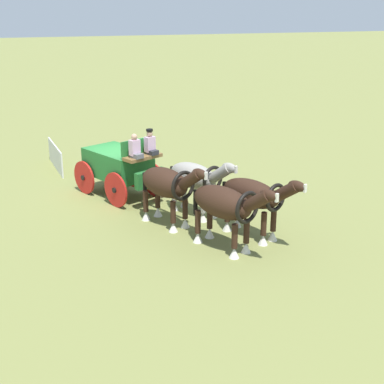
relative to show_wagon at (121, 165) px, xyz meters
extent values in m
plane|color=olive|center=(-0.15, -0.07, -1.23)|extent=(220.00, 220.00, 0.00)
cube|color=#236B2D|center=(-0.15, -0.07, 0.03)|extent=(2.99, 2.51, 1.03)
cube|color=brown|center=(1.25, 0.57, 0.59)|extent=(1.10, 1.52, 0.12)
cube|color=#236B2D|center=(1.61, 0.74, -0.13)|extent=(0.74, 1.25, 0.60)
cube|color=#236B2D|center=(0.97, 0.45, 0.92)|extent=(0.65, 1.32, 0.55)
cube|color=red|center=(-0.15, -0.07, -0.58)|extent=(2.64, 1.33, 0.16)
cylinder|color=red|center=(0.41, 1.17, -0.58)|extent=(1.21, 0.61, 1.29)
cylinder|color=black|center=(0.41, 1.17, -0.58)|extent=(0.26, 0.25, 0.20)
cylinder|color=red|center=(1.16, -0.45, -0.58)|extent=(1.21, 0.61, 1.29)
cylinder|color=black|center=(1.16, -0.45, -0.58)|extent=(0.26, 0.25, 0.20)
cylinder|color=red|center=(-1.46, 0.31, -0.58)|extent=(1.21, 0.61, 1.29)
cylinder|color=black|center=(-1.46, 0.31, -0.58)|extent=(0.26, 0.25, 0.20)
cylinder|color=red|center=(-0.71, -1.31, -0.58)|extent=(1.21, 0.61, 1.29)
cylinder|color=black|center=(-0.71, -1.31, -0.58)|extent=(0.26, 0.25, 0.20)
cylinder|color=brown|center=(2.20, 1.01, -0.53)|extent=(2.40, 1.18, 0.10)
cube|color=#2D2D33|center=(1.21, 0.94, 0.73)|extent=(0.50, 0.46, 0.16)
cube|color=silver|center=(1.10, 0.89, 1.00)|extent=(0.37, 0.43, 0.55)
sphere|color=tan|center=(1.10, 0.89, 1.39)|extent=(0.22, 0.22, 0.22)
cylinder|color=black|center=(1.10, 0.89, 1.52)|extent=(0.24, 0.24, 0.08)
cube|color=slate|center=(1.50, 0.31, 0.73)|extent=(0.50, 0.46, 0.16)
cube|color=silver|center=(1.39, 0.26, 1.00)|extent=(0.37, 0.43, 0.55)
sphere|color=tan|center=(1.39, 0.26, 1.39)|extent=(0.22, 0.22, 0.22)
ellipsoid|color=#9E998E|center=(2.75, 1.98, 0.18)|extent=(2.26, 1.67, 0.88)
cylinder|color=#9E998E|center=(3.31, 2.50, -0.55)|extent=(0.18, 0.18, 0.73)
cone|color=silver|center=(3.31, 2.50, -1.07)|extent=(0.30, 0.30, 0.31)
cylinder|color=#9E998E|center=(3.51, 2.06, -0.55)|extent=(0.18, 0.18, 0.73)
cone|color=silver|center=(3.51, 2.06, -1.07)|extent=(0.30, 0.30, 0.31)
cylinder|color=#9E998E|center=(1.98, 1.89, -0.55)|extent=(0.18, 0.18, 0.73)
cone|color=silver|center=(1.98, 1.89, -1.07)|extent=(0.30, 0.30, 0.31)
cylinder|color=#9E998E|center=(2.18, 1.45, -0.55)|extent=(0.18, 0.18, 0.73)
cone|color=silver|center=(2.18, 1.45, -1.07)|extent=(0.30, 0.30, 0.31)
cylinder|color=#9E998E|center=(3.93, 2.52, 0.57)|extent=(1.01, 0.72, 0.81)
ellipsoid|color=#9E998E|center=(4.27, 2.68, 0.83)|extent=(0.65, 0.49, 0.32)
cube|color=silver|center=(4.52, 2.79, 0.83)|extent=(0.10, 0.12, 0.24)
torus|color=black|center=(3.60, 2.37, 0.28)|extent=(0.49, 0.87, 0.91)
cylinder|color=black|center=(1.75, 1.52, -0.12)|extent=(0.14, 0.14, 0.80)
ellipsoid|color=#331E14|center=(3.29, 0.79, 0.24)|extent=(2.22, 1.71, 0.96)
cylinder|color=#331E14|center=(3.81, 1.33, -0.54)|extent=(0.18, 0.18, 0.74)
cone|color=silver|center=(3.81, 1.33, -1.07)|extent=(0.30, 0.30, 0.32)
cylinder|color=#331E14|center=(4.04, 0.85, -0.54)|extent=(0.18, 0.18, 0.74)
cone|color=silver|center=(4.04, 0.85, -1.07)|extent=(0.30, 0.30, 0.32)
cylinder|color=#331E14|center=(2.54, 0.74, -0.54)|extent=(0.18, 0.18, 0.74)
cone|color=silver|center=(2.54, 0.74, -1.07)|extent=(0.30, 0.30, 0.32)
cylinder|color=#331E14|center=(2.76, 0.26, -0.54)|extent=(0.18, 0.18, 0.74)
cone|color=silver|center=(2.76, 0.26, -1.07)|extent=(0.30, 0.30, 0.32)
cylinder|color=#331E14|center=(4.44, 1.32, 0.64)|extent=(1.01, 0.72, 0.81)
ellipsoid|color=#331E14|center=(4.78, 1.48, 0.90)|extent=(0.65, 0.49, 0.32)
cube|color=silver|center=(5.03, 1.60, 0.90)|extent=(0.10, 0.12, 0.24)
torus|color=black|center=(4.11, 1.17, 0.34)|extent=(0.52, 0.95, 0.99)
cylinder|color=black|center=(2.33, 0.36, -0.06)|extent=(0.14, 0.14, 0.80)
ellipsoid|color=#331E14|center=(5.11, 3.06, 0.21)|extent=(2.32, 1.68, 0.86)
cylinder|color=#331E14|center=(5.70, 3.59, -0.53)|extent=(0.18, 0.18, 0.75)
cone|color=silver|center=(5.70, 3.59, -1.07)|extent=(0.30, 0.30, 0.32)
cylinder|color=#331E14|center=(5.89, 3.16, -0.53)|extent=(0.18, 0.18, 0.75)
cone|color=silver|center=(5.89, 3.16, -1.07)|extent=(0.30, 0.30, 0.32)
cylinder|color=#331E14|center=(4.32, 2.96, -0.53)|extent=(0.18, 0.18, 0.75)
cone|color=silver|center=(4.32, 2.96, -1.07)|extent=(0.30, 0.30, 0.32)
cylinder|color=#331E14|center=(4.52, 2.53, -0.53)|extent=(0.18, 0.18, 0.75)
cone|color=silver|center=(4.52, 2.53, -1.07)|extent=(0.30, 0.30, 0.32)
cylinder|color=#331E14|center=(6.32, 3.62, 0.59)|extent=(1.01, 0.72, 0.81)
ellipsoid|color=#331E14|center=(6.66, 3.77, 0.85)|extent=(0.65, 0.49, 0.32)
cube|color=silver|center=(6.91, 3.89, 0.85)|extent=(0.10, 0.12, 0.24)
torus|color=black|center=(5.99, 3.47, 0.31)|extent=(0.48, 0.86, 0.89)
cylinder|color=black|center=(4.08, 2.59, -0.09)|extent=(0.14, 0.14, 0.80)
ellipsoid|color=#331E14|center=(5.65, 1.88, 0.23)|extent=(2.37, 1.77, 0.95)
cylinder|color=#331E14|center=(6.23, 2.43, -0.54)|extent=(0.18, 0.18, 0.74)
cone|color=silver|center=(6.23, 2.43, -1.07)|extent=(0.30, 0.30, 0.32)
cylinder|color=#331E14|center=(6.45, 1.96, -0.54)|extent=(0.18, 0.18, 0.74)
cone|color=silver|center=(6.45, 1.96, -1.07)|extent=(0.30, 0.30, 0.32)
cylinder|color=#331E14|center=(4.85, 1.80, -0.54)|extent=(0.18, 0.18, 0.74)
cone|color=silver|center=(4.85, 1.80, -1.07)|extent=(0.30, 0.30, 0.32)
cylinder|color=#331E14|center=(5.07, 1.33, -0.54)|extent=(0.18, 0.18, 0.74)
cone|color=silver|center=(5.07, 1.33, -1.07)|extent=(0.30, 0.30, 0.32)
cylinder|color=#331E14|center=(6.88, 2.44, 0.63)|extent=(1.01, 0.72, 0.81)
ellipsoid|color=#331E14|center=(7.21, 2.60, 0.89)|extent=(0.65, 0.49, 0.32)
cube|color=silver|center=(7.46, 2.71, 0.89)|extent=(0.10, 0.12, 0.24)
torus|color=black|center=(6.54, 2.29, 0.33)|extent=(0.51, 0.93, 0.97)
cylinder|color=black|center=(4.62, 1.41, -0.07)|extent=(0.14, 0.14, 0.80)
cube|color=silver|center=(-4.53, -2.03, -0.68)|extent=(3.20, 0.30, 1.10)
camera|label=1|loc=(19.63, -3.86, 5.79)|focal=50.84mm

